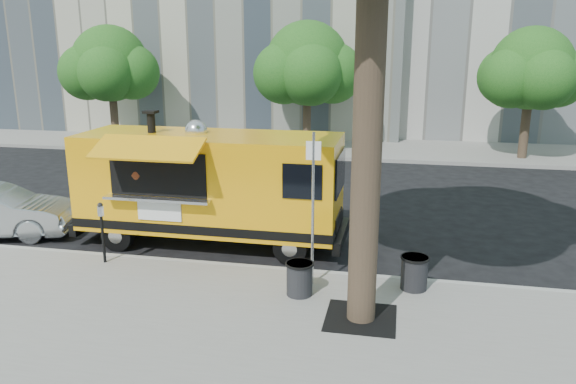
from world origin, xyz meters
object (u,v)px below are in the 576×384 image
food_truck (209,184)px  trash_bin_left (414,272)px  far_tree_a (110,64)px  parking_meter (102,225)px  far_tree_b (307,64)px  sign_post (313,200)px  far_tree_c (531,69)px  trash_bin_right (300,278)px

food_truck → trash_bin_left: bearing=-22.3°
far_tree_a → parking_meter: bearing=-62.9°
far_tree_a → food_truck: 14.80m
far_tree_b → trash_bin_left: 15.17m
sign_post → far_tree_b: bearing=100.1°
trash_bin_left → sign_post: bearing=-175.5°
far_tree_a → far_tree_c: size_ratio=1.03×
far_tree_c → parking_meter: far_tree_c is taller
sign_post → trash_bin_left: bearing=4.5°
trash_bin_left → trash_bin_right: bearing=-161.9°
far_tree_a → sign_post: far_tree_a is taller
far_tree_b → trash_bin_right: (2.40, -14.78, -3.35)m
sign_post → trash_bin_right: sign_post is taller
sign_post → trash_bin_left: (1.95, 0.15, -1.35)m
trash_bin_left → trash_bin_right: trash_bin_left is taller
far_tree_a → trash_bin_right: far_tree_a is taller
far_tree_b → sign_post: far_tree_b is taller
food_truck → far_tree_c: bearing=52.0°
far_tree_c → food_truck: 15.20m
far_tree_b → far_tree_c: (9.00, -0.30, -0.12)m
far_tree_c → food_truck: (-9.27, -11.83, -2.23)m
far_tree_b → trash_bin_right: size_ratio=8.67×
parking_meter → trash_bin_left: parking_meter is taller
far_tree_a → trash_bin_left: far_tree_a is taller
far_tree_a → far_tree_b: far_tree_b is taller
far_tree_b → trash_bin_right: 15.35m
far_tree_b → sign_post: 14.61m
sign_post → food_truck: size_ratio=0.47×
far_tree_c → far_tree_b: bearing=178.1°
far_tree_b → far_tree_c: size_ratio=1.06×
far_tree_c → parking_meter: 17.82m
far_tree_c → trash_bin_right: (-6.60, -14.48, -3.23)m
trash_bin_right → far_tree_c: bearing=65.5°
trash_bin_right → trash_bin_left: bearing=18.1°
far_tree_b → trash_bin_left: far_tree_b is taller
food_truck → sign_post: bearing=-36.8°
far_tree_c → sign_post: (-6.45, -13.95, -1.87)m
far_tree_c → sign_post: 15.48m
far_tree_b → food_truck: bearing=-91.3°
far_tree_c → parking_meter: size_ratio=3.90×
sign_post → trash_bin_left: sign_post is taller
food_truck → far_tree_a: bearing=126.7°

